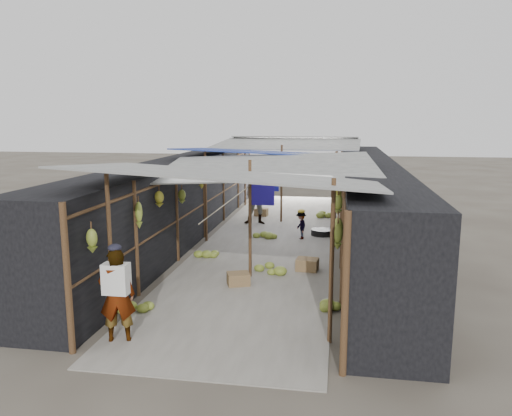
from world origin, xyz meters
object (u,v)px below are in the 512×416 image
Objects in this scene: shopper_blue at (258,197)px; vendor_seated at (301,226)px; black_basin at (322,233)px; vendor_elderly at (117,295)px; crate_near at (238,279)px.

shopper_blue is 2.21× the size of vendor_seated.
shopper_blue is at bearing 149.13° from black_basin.
black_basin is 2.65m from shopper_blue.
vendor_elderly is 9.07m from shopper_blue.
black_basin is at bearing 51.21° from crate_near.
shopper_blue reaches higher than crate_near.
vendor_seated is (1.58, -1.89, -0.50)m from shopper_blue.
black_basin is 0.78× the size of vendor_seated.
shopper_blue reaches higher than black_basin.
black_basin is 0.89m from vendor_seated.
vendor_seated reaches higher than crate_near.
crate_near is at bearing -34.37° from vendor_seated.
vendor_seated is at bearing -134.73° from black_basin.
shopper_blue is (0.75, 9.03, 0.16)m from vendor_elderly.
black_basin is at bearing -37.79° from shopper_blue.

